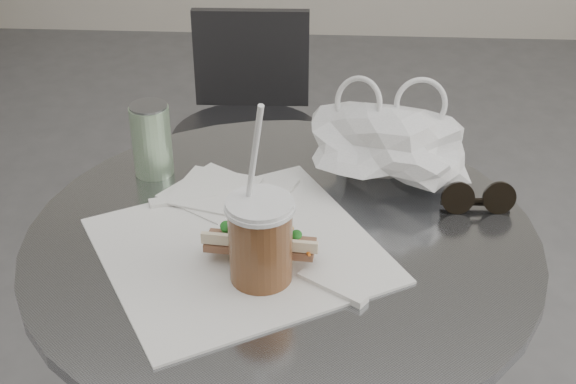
# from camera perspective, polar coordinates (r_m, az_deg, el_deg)

# --- Properties ---
(cafe_table) EXTENTS (0.76, 0.76, 0.74)m
(cafe_table) POSITION_cam_1_polar(r_m,az_deg,el_deg) (1.36, -0.39, -12.66)
(cafe_table) COLOR slate
(cafe_table) RESTS_ON ground
(chair_far) EXTENTS (0.39, 0.39, 0.73)m
(chair_far) POSITION_cam_1_polar(r_m,az_deg,el_deg) (2.15, -2.70, 1.31)
(chair_far) COLOR #2F2F32
(chair_far) RESTS_ON ground
(sandwich_paper) EXTENTS (0.50, 0.49, 0.00)m
(sandwich_paper) POSITION_cam_1_polar(r_m,az_deg,el_deg) (1.15, -3.49, -4.13)
(sandwich_paper) COLOR white
(sandwich_paper) RESTS_ON cafe_table
(banh_mi) EXTENTS (0.19, 0.09, 0.06)m
(banh_mi) POSITION_cam_1_polar(r_m,az_deg,el_deg) (1.11, -1.97, -3.50)
(banh_mi) COLOR gold
(banh_mi) RESTS_ON sandwich_paper
(iced_coffee) EXTENTS (0.09, 0.09, 0.27)m
(iced_coffee) POSITION_cam_1_polar(r_m,az_deg,el_deg) (1.06, -1.98, -3.42)
(iced_coffee) COLOR brown
(iced_coffee) RESTS_ON cafe_table
(sunglasses) EXTENTS (0.12, 0.03, 0.05)m
(sunglasses) POSITION_cam_1_polar(r_m,az_deg,el_deg) (1.26, 13.35, -0.54)
(sunglasses) COLOR black
(sunglasses) RESTS_ON cafe_table
(plastic_bag) EXTENTS (0.28, 0.24, 0.12)m
(plastic_bag) POSITION_cam_1_polar(r_m,az_deg,el_deg) (1.30, 7.09, 3.30)
(plastic_bag) COLOR white
(plastic_bag) RESTS_ON cafe_table
(napkin_stack) EXTENTS (0.18, 0.18, 0.01)m
(napkin_stack) POSITION_cam_1_polar(r_m,az_deg,el_deg) (1.28, -5.27, -0.02)
(napkin_stack) COLOR white
(napkin_stack) RESTS_ON cafe_table
(drink_can) EXTENTS (0.06, 0.06, 0.12)m
(drink_can) POSITION_cam_1_polar(r_m,az_deg,el_deg) (1.33, -9.68, 3.70)
(drink_can) COLOR #64A15E
(drink_can) RESTS_ON cafe_table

